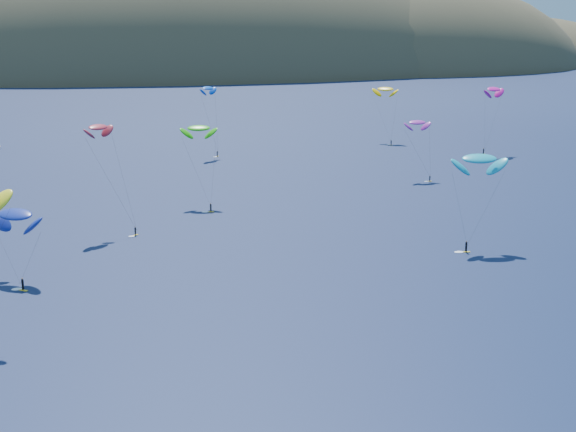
# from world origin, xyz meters

# --- Properties ---
(island) EXTENTS (730.00, 300.00, 210.00)m
(island) POSITION_xyz_m (39.40, 562.36, -10.74)
(island) COLOR #3D3526
(island) RESTS_ON ground
(kitesurfer_3) EXTENTS (8.80, 14.71, 20.05)m
(kitesurfer_3) POSITION_xyz_m (0.84, 132.06, 17.67)
(kitesurfer_3) COLOR yellow
(kitesurfer_3) RESTS_ON ground
(kitesurfer_4) EXTENTS (7.35, 9.85, 22.81)m
(kitesurfer_4) POSITION_xyz_m (9.73, 194.29, 20.75)
(kitesurfer_4) COLOR yellow
(kitesurfer_4) RESTS_ON ground
(kitesurfer_5) EXTENTS (11.18, 9.40, 20.07)m
(kitesurfer_5) POSITION_xyz_m (51.45, 85.62, 17.05)
(kitesurfer_5) COLOR yellow
(kitesurfer_5) RESTS_ON ground
(kitesurfer_6) EXTENTS (7.49, 8.85, 17.13)m
(kitesurfer_6) POSITION_xyz_m (61.92, 147.88, 15.04)
(kitesurfer_6) COLOR yellow
(kitesurfer_6) RESTS_ON ground
(kitesurfer_8) EXTENTS (10.08, 9.20, 22.59)m
(kitesurfer_8) POSITION_xyz_m (99.37, 179.97, 20.01)
(kitesurfer_8) COLOR yellow
(kitesurfer_8) RESTS_ON ground
(kitesurfer_9) EXTENTS (10.92, 12.08, 23.67)m
(kitesurfer_9) POSITION_xyz_m (-21.87, 111.90, 21.56)
(kitesurfer_9) COLOR yellow
(kitesurfer_9) RESTS_ON ground
(kitesurfer_10) EXTENTS (11.66, 14.46, 14.08)m
(kitesurfer_10) POSITION_xyz_m (-35.85, 82.98, 11.05)
(kitesurfer_10) COLOR yellow
(kitesurfer_10) RESTS_ON ground
(kitesurfer_11) EXTENTS (9.55, 15.95, 20.18)m
(kitesurfer_11) POSITION_xyz_m (72.90, 208.96, 17.70)
(kitesurfer_11) COLOR yellow
(kitesurfer_11) RESTS_ON ground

